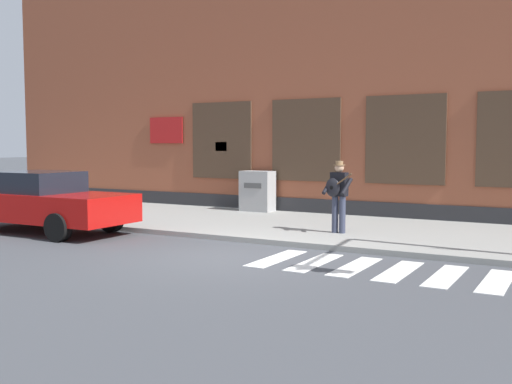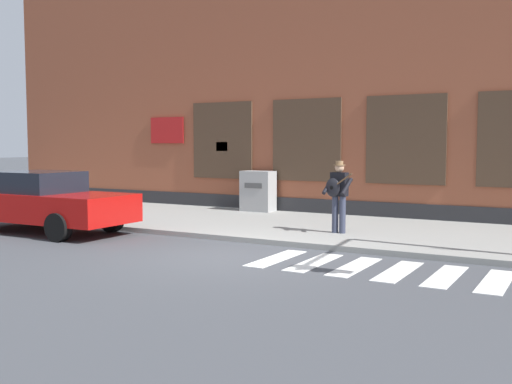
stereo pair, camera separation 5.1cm
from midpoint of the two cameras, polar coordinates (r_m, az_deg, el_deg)
The scene contains 7 objects.
ground_plane at distance 11.85m, azimuth -2.23°, elevation -6.18°, with size 160.00×160.00×0.00m, color #424449.
sidewalk at distance 15.50m, azimuth 5.93°, elevation -3.42°, with size 28.00×5.27×0.12m.
building_backdrop at distance 19.78m, azimuth 11.48°, elevation 10.07°, with size 28.00×4.06×8.29m.
crosswalk at distance 10.77m, azimuth 13.53°, elevation -7.36°, with size 5.20×1.90×0.01m.
red_car at distance 15.86m, azimuth -19.36°, elevation -0.90°, with size 4.61×2.01×1.53m.
busker at distance 14.15m, azimuth 7.93°, elevation -0.01°, with size 0.71×0.55×1.70m.
utility_box at distance 18.69m, azimuth 0.27°, elevation 0.09°, with size 1.02×0.60×1.26m.
Camera 2 is at (6.15, -9.89, 2.21)m, focal length 42.00 mm.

